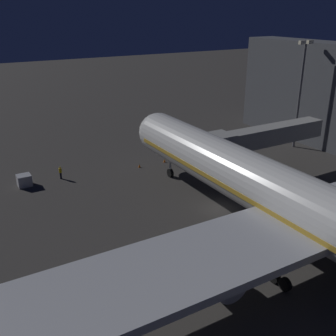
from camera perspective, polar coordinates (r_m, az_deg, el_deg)
name	(u,v)px	position (r m, az deg, el deg)	size (l,w,h in m)	color
ground_plane	(218,209)	(48.74, 7.22, -5.79)	(320.00, 320.00, 0.00)	#383533
airliner_at_gate	(308,211)	(38.05, 19.41, -5.83)	(53.40, 61.87, 18.11)	silver
jet_bridge	(258,138)	(57.20, 12.73, 4.26)	(19.91, 3.40, 7.26)	#9E9E99
apron_floodlight_mast	(301,87)	(70.85, 18.40, 10.87)	(2.90, 0.50, 17.80)	#59595E
baggage_container_near_belt	(24,180)	(57.58, -19.84, -1.67)	(1.81, 1.73, 1.54)	#B7BABF
ground_crew_near_nose_gear	(60,172)	(58.26, -15.11, -0.56)	(0.40, 0.40, 1.86)	black
traffic_cone_nose_port	(165,161)	(62.65, -0.50, 1.08)	(0.36, 0.36, 0.55)	orange
traffic_cone_nose_starboard	(139,166)	(60.74, -4.10, 0.34)	(0.36, 0.36, 0.55)	orange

